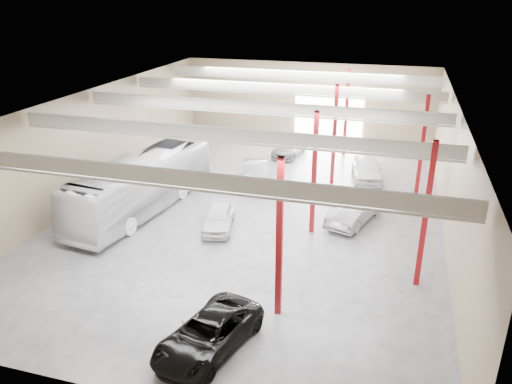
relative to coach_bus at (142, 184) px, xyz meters
The scene contains 8 objects.
depot_shell 8.03m from the coach_bus, 18.41° to the left, with size 22.12×32.12×7.06m.
coach_bus is the anchor object (origin of this frame).
black_sedan 14.15m from the coach_bus, 52.25° to the right, with size 2.32×5.04×1.40m, color black.
car_row_a 5.59m from the coach_bus, 12.20° to the right, with size 1.63×4.05×1.38m, color white.
car_row_b 8.39m from the coach_bus, 49.52° to the left, with size 1.65×4.73×1.56m, color #A4A5A9.
car_row_c 14.92m from the coach_bus, 64.87° to the left, with size 1.90×4.66×1.35m, color gray.
car_right_near 13.01m from the coach_bus, ahead, with size 1.74×4.99×1.64m, color #A2A2A6.
car_right_far 16.02m from the coach_bus, 35.99° to the left, with size 1.98×4.91×1.67m, color silver.
Camera 1 is at (7.86, -27.38, 12.86)m, focal length 35.00 mm.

